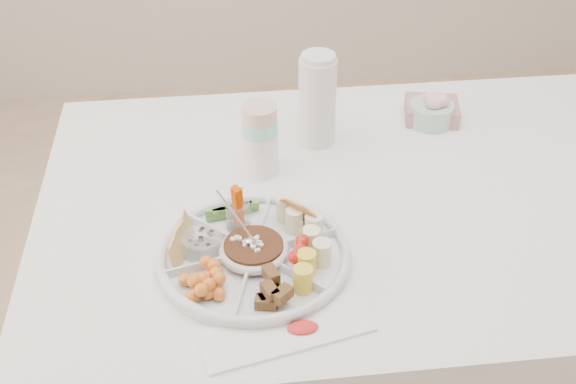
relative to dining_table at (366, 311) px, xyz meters
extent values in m
cube|color=white|center=(0.00, 0.00, 0.00)|extent=(1.52, 1.02, 0.76)
cylinder|color=silver|center=(-0.30, -0.20, 0.40)|extent=(0.46, 0.46, 0.04)
cylinder|color=#3C1B14|center=(-0.30, -0.20, 0.41)|extent=(0.14, 0.14, 0.04)
cylinder|color=silver|center=(-0.25, 0.12, 0.50)|extent=(0.10, 0.10, 0.24)
cylinder|color=silver|center=(-0.10, 0.24, 0.50)|extent=(0.12, 0.12, 0.24)
cylinder|color=#92B9A0|center=(0.20, 0.29, 0.42)|extent=(0.15, 0.15, 0.08)
cube|color=#B37C80|center=(0.21, 0.31, 0.40)|extent=(0.16, 0.14, 0.05)
cube|color=white|center=(-0.25, -0.40, 0.38)|extent=(0.33, 0.17, 0.01)
camera|label=1|loc=(-0.36, -1.29, 1.34)|focal=45.00mm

